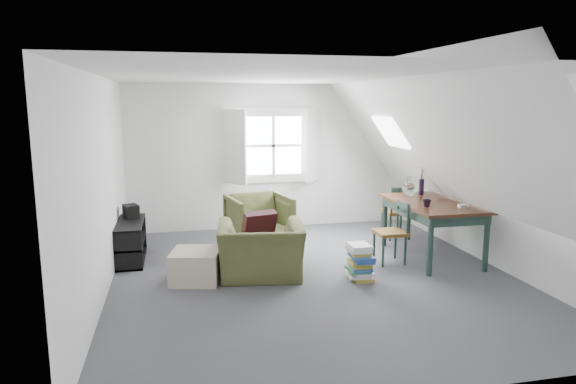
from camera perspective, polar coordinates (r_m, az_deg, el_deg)
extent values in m
plane|color=#48484D|center=(6.62, 2.92, -9.44)|extent=(5.50, 5.50, 0.00)
plane|color=white|center=(6.25, 3.13, 12.71)|extent=(5.50, 5.50, 0.00)
plane|color=silver|center=(8.97, -1.69, 3.92)|extent=(5.00, 0.00, 5.00)
plane|color=silver|center=(3.79, 14.24, -4.91)|extent=(5.00, 0.00, 5.00)
plane|color=silver|center=(6.15, -20.06, 0.47)|extent=(0.00, 5.50, 5.50)
plane|color=silver|center=(7.39, 22.07, 1.86)|extent=(0.00, 5.50, 5.50)
plane|color=white|center=(6.03, -11.34, 5.74)|extent=(3.19, 5.50, 4.48)
plane|color=white|center=(6.84, 15.75, 6.05)|extent=(3.19, 5.50, 4.48)
cube|color=white|center=(8.94, -1.67, 5.19)|extent=(1.30, 0.04, 1.30)
cube|color=white|center=(8.68, -5.90, 4.99)|extent=(0.35, 0.35, 1.25)
cube|color=white|center=(8.93, 2.83, 5.18)|extent=(0.35, 0.35, 1.25)
cube|color=white|center=(8.93, -1.66, 5.18)|extent=(1.00, 0.02, 1.00)
cube|color=white|center=(8.91, -1.63, 5.17)|extent=(1.08, 0.04, 0.05)
cube|color=white|center=(8.91, -1.63, 5.17)|extent=(0.05, 0.04, 1.08)
cube|color=white|center=(8.01, 11.34, 6.55)|extent=(0.35, 0.75, 0.47)
imported|color=#484D29|center=(6.65, -3.00, -9.36)|extent=(1.18, 1.06, 0.69)
imported|color=#484D29|center=(7.94, -3.20, -6.10)|extent=(1.02, 1.04, 0.81)
cube|color=#370F15|center=(6.62, -3.27, -3.95)|extent=(0.48, 0.35, 0.44)
cube|color=#BDAC94|center=(6.53, -10.19, -8.07)|extent=(0.70, 0.70, 0.39)
cube|color=#351A0D|center=(7.51, 15.77, -1.22)|extent=(0.97, 1.62, 0.04)
cube|color=#213730|center=(7.53, 15.74, -1.87)|extent=(0.87, 1.51, 0.13)
cylinder|color=#213730|center=(6.80, 15.51, -5.89)|extent=(0.08, 0.08, 0.77)
cylinder|color=#213730|center=(7.20, 21.17, -5.32)|extent=(0.08, 0.08, 0.77)
cylinder|color=#213730|center=(8.06, 10.69, -3.20)|extent=(0.08, 0.08, 0.77)
cylinder|color=#213730|center=(8.40, 15.72, -2.87)|extent=(0.08, 0.08, 0.77)
sphere|color=silver|center=(7.81, 13.30, 0.32)|extent=(0.21, 0.21, 0.21)
cylinder|color=silver|center=(7.79, 13.34, 1.28)|extent=(0.07, 0.07, 0.11)
cylinder|color=black|center=(8.01, 14.60, 0.56)|extent=(0.08, 0.08, 0.24)
cylinder|color=#3F2D1E|center=(7.97, 14.69, 2.44)|extent=(0.03, 0.05, 0.43)
cylinder|color=#3F2D1E|center=(7.99, 14.75, 2.45)|extent=(0.04, 0.06, 0.43)
cylinder|color=#3F2D1E|center=(7.96, 14.66, 2.43)|extent=(0.05, 0.07, 0.43)
imported|color=black|center=(7.13, 15.14, -1.60)|extent=(0.13, 0.13, 0.10)
cube|color=white|center=(7.22, 18.87, -1.49)|extent=(0.13, 0.09, 0.04)
cube|color=brown|center=(8.52, 11.92, -2.16)|extent=(0.41, 0.41, 0.05)
cylinder|color=#213730|center=(8.78, 12.40, -3.34)|extent=(0.04, 0.04, 0.42)
cylinder|color=#213730|center=(8.49, 13.34, -3.84)|extent=(0.04, 0.04, 0.42)
cylinder|color=#213730|center=(8.65, 10.41, -3.48)|extent=(0.04, 0.04, 0.42)
cylinder|color=#213730|center=(8.35, 11.29, -3.99)|extent=(0.04, 0.04, 0.42)
cylinder|color=#213730|center=(8.38, 13.52, -0.93)|extent=(0.04, 0.04, 0.44)
cylinder|color=#213730|center=(8.24, 11.45, -1.03)|extent=(0.04, 0.04, 0.44)
cube|color=#213730|center=(8.28, 12.54, 0.21)|extent=(0.33, 0.03, 0.08)
cube|color=#213730|center=(8.30, 12.50, -0.65)|extent=(0.33, 0.03, 0.06)
cube|color=brown|center=(7.21, 11.26, -4.44)|extent=(0.40, 0.40, 0.05)
cylinder|color=#213730|center=(7.35, 9.53, -5.91)|extent=(0.03, 0.03, 0.41)
cylinder|color=#213730|center=(7.47, 11.84, -5.72)|extent=(0.03, 0.03, 0.41)
cylinder|color=#213730|center=(7.06, 10.52, -6.60)|extent=(0.03, 0.03, 0.41)
cylinder|color=#213730|center=(7.19, 12.90, -6.38)|extent=(0.03, 0.03, 0.41)
cylinder|color=#213730|center=(7.38, 12.10, -2.47)|extent=(0.03, 0.03, 0.43)
cylinder|color=#213730|center=(7.09, 13.18, -3.02)|extent=(0.03, 0.03, 0.43)
cube|color=#213730|center=(7.20, 12.68, -1.41)|extent=(0.03, 0.32, 0.08)
cube|color=#213730|center=(7.23, 12.64, -2.37)|extent=(0.03, 0.32, 0.06)
cube|color=black|center=(7.63, -16.95, -7.11)|extent=(0.36, 1.08, 0.03)
cube|color=black|center=(7.56, -17.05, -5.26)|extent=(0.36, 1.08, 0.03)
cube|color=black|center=(7.50, -17.15, -3.27)|extent=(0.36, 1.08, 0.03)
cube|color=black|center=(7.06, -17.37, -6.36)|extent=(0.36, 0.03, 0.54)
cube|color=black|center=(8.07, -16.77, -4.29)|extent=(0.36, 0.03, 0.54)
cube|color=#264C99|center=(7.31, -17.17, -7.08)|extent=(0.16, 0.18, 0.20)
cube|color=red|center=(7.69, -16.94, -6.21)|extent=(0.16, 0.22, 0.20)
cube|color=white|center=(7.36, -17.20, -4.81)|extent=(0.16, 0.20, 0.18)
cube|color=black|center=(7.72, -17.05, -2.12)|extent=(0.26, 0.31, 0.21)
cube|color=#B29933|center=(6.60, 8.15, -9.41)|extent=(0.24, 0.31, 0.04)
cube|color=white|center=(6.60, 7.83, -9.07)|extent=(0.31, 0.34, 0.04)
cube|color=white|center=(6.58, 8.27, -8.78)|extent=(0.25, 0.34, 0.04)
cube|color=#337F4C|center=(6.55, 7.78, -8.51)|extent=(0.26, 0.32, 0.03)
cube|color=#264C99|center=(6.53, 8.07, -8.31)|extent=(0.28, 0.35, 0.03)
cube|color=#B29933|center=(6.55, 7.99, -8.01)|extent=(0.24, 0.31, 0.03)
cube|color=#B29933|center=(6.55, 7.99, -7.67)|extent=(0.28, 0.35, 0.04)
cube|color=#264C99|center=(6.51, 8.37, -7.42)|extent=(0.28, 0.36, 0.04)
cube|color=#264C99|center=(6.49, 8.18, -7.10)|extent=(0.28, 0.34, 0.04)
cube|color=#B29933|center=(6.53, 7.94, -6.64)|extent=(0.25, 0.32, 0.04)
cube|color=white|center=(6.50, 7.87, -6.30)|extent=(0.26, 0.30, 0.05)
cube|color=white|center=(6.50, 7.92, -5.92)|extent=(0.26, 0.31, 0.04)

